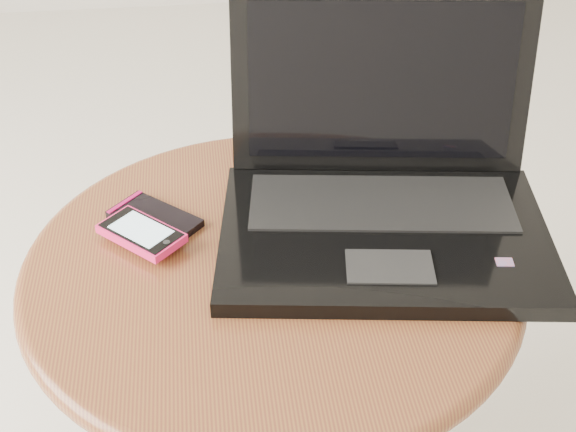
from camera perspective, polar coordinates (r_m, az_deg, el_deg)
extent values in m
cylinder|color=#5C2610|center=(1.11, -1.03, -12.56)|extent=(0.09, 0.09, 0.42)
cylinder|color=#5C2C1B|center=(0.95, -1.17, -3.61)|extent=(0.57, 0.57, 0.03)
torus|color=#5C2C1B|center=(0.95, -1.17, -3.61)|extent=(0.60, 0.60, 0.03)
cube|color=black|center=(0.97, 6.89, -1.45)|extent=(0.43, 0.32, 0.02)
cube|color=black|center=(1.00, 6.68, 0.95)|extent=(0.34, 0.16, 0.00)
cube|color=black|center=(0.90, 7.29, -3.61)|extent=(0.11, 0.07, 0.00)
cube|color=red|center=(0.94, 15.23, -3.20)|extent=(0.02, 0.02, 0.00)
cube|color=black|center=(1.03, 6.68, 9.55)|extent=(0.39, 0.10, 0.24)
cube|color=black|center=(1.03, 6.70, 9.47)|extent=(0.34, 0.08, 0.20)
cube|color=black|center=(1.01, -9.51, -0.20)|extent=(0.12, 0.12, 0.01)
cube|color=#A30A4A|center=(1.04, -11.59, 1.00)|extent=(0.04, 0.05, 0.00)
cube|color=#F41C61|center=(0.97, -10.44, -1.24)|extent=(0.11, 0.11, 0.01)
cube|color=black|center=(0.97, -10.48, -0.97)|extent=(0.10, 0.10, 0.00)
cube|color=silver|center=(0.97, -10.48, -0.93)|extent=(0.08, 0.08, 0.00)
cylinder|color=black|center=(0.94, -8.69, -1.86)|extent=(0.01, 0.01, 0.00)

